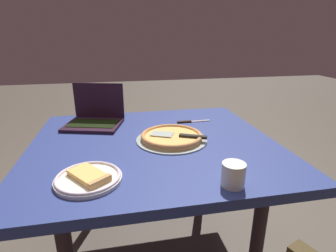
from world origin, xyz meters
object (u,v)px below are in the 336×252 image
object	(u,v)px
pizza_tray	(172,137)
table_knife	(190,122)
dining_table	(154,155)
pizza_plate	(89,178)
laptop	(95,117)
drink_cup	(233,174)

from	to	relation	value
pizza_tray	table_knife	size ratio (longest dim) A/B	1.72
pizza_tray	table_knife	world-z (taller)	pizza_tray
dining_table	table_knife	distance (m)	0.37
dining_table	pizza_plate	size ratio (longest dim) A/B	4.91
dining_table	pizza_plate	xyz separation A→B (m)	(-0.28, -0.32, 0.09)
laptop	table_knife	world-z (taller)	laptop
drink_cup	dining_table	bearing A→B (deg)	115.45
laptop	drink_cup	size ratio (longest dim) A/B	4.18
dining_table	table_knife	bearing A→B (deg)	44.74
pizza_tray	table_knife	xyz separation A→B (m)	(0.17, 0.26, -0.01)
table_knife	drink_cup	world-z (taller)	drink_cup
table_knife	dining_table	bearing A→B (deg)	-135.26
laptop	pizza_plate	distance (m)	0.65
laptop	pizza_tray	xyz separation A→B (m)	(0.39, -0.32, -0.03)
pizza_plate	pizza_tray	world-z (taller)	same
drink_cup	pizza_tray	bearing A→B (deg)	105.47
table_knife	pizza_tray	bearing A→B (deg)	-123.28
pizza_plate	drink_cup	xyz separation A→B (m)	(0.50, -0.13, 0.03)
dining_table	laptop	bearing A→B (deg)	132.57
laptop	drink_cup	bearing A→B (deg)	-56.51
dining_table	pizza_tray	xyz separation A→B (m)	(0.09, -0.00, 0.09)
pizza_tray	drink_cup	bearing A→B (deg)	-74.53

